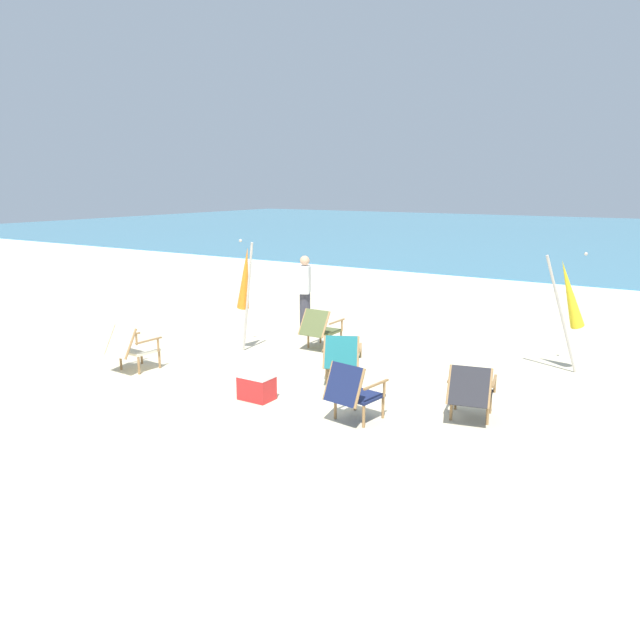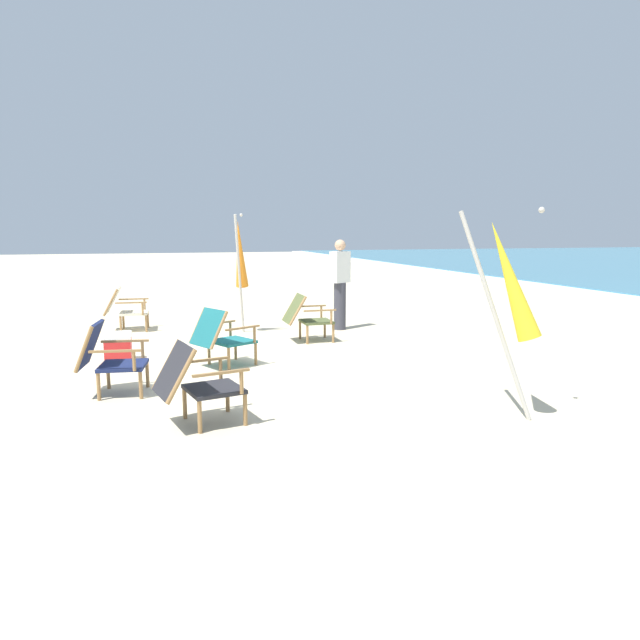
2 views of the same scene
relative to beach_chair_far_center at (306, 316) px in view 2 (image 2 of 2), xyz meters
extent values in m
plane|color=beige|center=(0.96, -1.43, -0.42)|extent=(80.00, 80.00, 0.00)
cube|color=#515B33|center=(0.00, 0.17, -0.10)|extent=(0.52, 0.48, 0.04)
cube|color=#515B33|center=(0.00, -0.20, 0.12)|extent=(0.49, 0.30, 0.46)
cylinder|color=olive|center=(-0.23, 0.39, -0.26)|extent=(0.04, 0.04, 0.32)
cylinder|color=olive|center=(0.23, 0.39, -0.26)|extent=(0.04, 0.04, 0.32)
cylinder|color=olive|center=(-0.23, -0.05, -0.26)|extent=(0.04, 0.04, 0.32)
cylinder|color=olive|center=(0.23, -0.05, -0.26)|extent=(0.04, 0.04, 0.32)
cube|color=olive|center=(-0.28, 0.15, 0.12)|extent=(0.04, 0.53, 0.02)
cylinder|color=olive|center=(-0.28, 0.34, 0.01)|extent=(0.04, 0.04, 0.22)
cube|color=olive|center=(0.28, 0.15, 0.12)|extent=(0.04, 0.53, 0.02)
cylinder|color=olive|center=(0.28, 0.34, 0.01)|extent=(0.04, 0.04, 0.22)
cylinder|color=olive|center=(-0.25, -0.20, 0.12)|extent=(0.04, 0.30, 0.47)
cylinder|color=olive|center=(0.25, -0.20, 0.12)|extent=(0.04, 0.30, 0.47)
cube|color=#19234C|center=(2.35, -2.72, -0.10)|extent=(0.58, 0.55, 0.04)
cube|color=#19234C|center=(2.30, -3.05, 0.14)|extent=(0.52, 0.30, 0.50)
cylinder|color=olive|center=(2.15, -2.47, -0.26)|extent=(0.04, 0.04, 0.32)
cylinder|color=olive|center=(2.61, -2.54, -0.26)|extent=(0.04, 0.04, 0.32)
cylinder|color=olive|center=(2.09, -2.90, -0.26)|extent=(0.04, 0.04, 0.32)
cylinder|color=olive|center=(2.55, -2.97, -0.26)|extent=(0.04, 0.04, 0.32)
cube|color=olive|center=(2.07, -2.70, 0.12)|extent=(0.11, 0.53, 0.02)
cylinder|color=olive|center=(2.10, -2.51, 0.01)|extent=(0.04, 0.04, 0.22)
cube|color=olive|center=(2.62, -2.78, 0.12)|extent=(0.11, 0.53, 0.02)
cylinder|color=olive|center=(2.65, -2.59, 0.01)|extent=(0.04, 0.04, 0.22)
cylinder|color=olive|center=(2.05, -3.02, 0.14)|extent=(0.07, 0.24, 0.50)
cylinder|color=olive|center=(2.56, -3.09, 0.14)|extent=(0.07, 0.24, 0.50)
cube|color=#28282D|center=(3.59, -1.86, -0.10)|extent=(0.61, 0.58, 0.04)
cube|color=#28282D|center=(3.67, -2.22, 0.12)|extent=(0.55, 0.40, 0.47)
cylinder|color=olive|center=(3.31, -1.70, -0.26)|extent=(0.04, 0.04, 0.32)
cylinder|color=olive|center=(3.77, -1.60, -0.26)|extent=(0.04, 0.04, 0.32)
cylinder|color=olive|center=(3.41, -2.12, -0.26)|extent=(0.04, 0.04, 0.32)
cylinder|color=olive|center=(3.86, -2.02, -0.26)|extent=(0.04, 0.04, 0.32)
cube|color=olive|center=(3.32, -1.94, 0.12)|extent=(0.15, 0.52, 0.02)
cylinder|color=olive|center=(3.28, -1.76, 0.01)|extent=(0.04, 0.04, 0.22)
cube|color=olive|center=(3.87, -1.82, 0.12)|extent=(0.15, 0.52, 0.02)
cylinder|color=olive|center=(3.82, -1.63, 0.01)|extent=(0.04, 0.04, 0.22)
cylinder|color=olive|center=(3.42, -2.28, 0.12)|extent=(0.11, 0.30, 0.47)
cylinder|color=olive|center=(3.92, -2.16, 0.12)|extent=(0.11, 0.30, 0.47)
cube|color=beige|center=(-1.88, -2.71, -0.10)|extent=(0.54, 0.51, 0.04)
cube|color=beige|center=(-1.89, -3.08, 0.13)|extent=(0.51, 0.30, 0.47)
cylinder|color=olive|center=(-2.10, -2.49, -0.26)|extent=(0.04, 0.04, 0.32)
cylinder|color=olive|center=(-1.63, -2.51, -0.26)|extent=(0.04, 0.04, 0.32)
cylinder|color=olive|center=(-2.12, -2.92, -0.26)|extent=(0.04, 0.04, 0.32)
cylinder|color=olive|center=(-1.65, -2.94, -0.26)|extent=(0.04, 0.04, 0.32)
cube|color=olive|center=(-2.16, -2.72, 0.12)|extent=(0.06, 0.53, 0.02)
cylinder|color=olive|center=(-2.15, -2.53, 0.01)|extent=(0.04, 0.04, 0.22)
cube|color=olive|center=(-1.60, -2.75, 0.12)|extent=(0.06, 0.53, 0.02)
cylinder|color=olive|center=(-1.59, -2.56, 0.01)|extent=(0.04, 0.04, 0.22)
cylinder|color=olive|center=(-2.15, -3.06, 0.13)|extent=(0.05, 0.28, 0.48)
cylinder|color=olive|center=(-1.64, -3.09, 0.13)|extent=(0.05, 0.28, 0.48)
cube|color=#196066|center=(1.30, -1.38, -0.10)|extent=(0.68, 0.66, 0.04)
cube|color=#196066|center=(1.47, -1.71, 0.13)|extent=(0.57, 0.48, 0.47)
cylinder|color=olive|center=(1.00, -1.29, -0.26)|extent=(0.04, 0.04, 0.32)
cylinder|color=olive|center=(1.41, -1.08, -0.26)|extent=(0.04, 0.04, 0.32)
cylinder|color=olive|center=(1.19, -1.68, -0.26)|extent=(0.04, 0.04, 0.32)
cylinder|color=olive|center=(1.61, -1.47, -0.26)|extent=(0.04, 0.04, 0.32)
cube|color=olive|center=(1.06, -1.53, 0.12)|extent=(0.27, 0.49, 0.02)
cylinder|color=olive|center=(0.98, -1.36, 0.01)|extent=(0.04, 0.04, 0.22)
cube|color=olive|center=(1.56, -1.27, 0.12)|extent=(0.27, 0.49, 0.02)
cylinder|color=olive|center=(1.48, -1.10, 0.01)|extent=(0.04, 0.04, 0.22)
cylinder|color=olive|center=(1.24, -1.82, 0.13)|extent=(0.17, 0.27, 0.47)
cylinder|color=olive|center=(1.70, -1.59, 0.13)|extent=(0.17, 0.27, 0.47)
cylinder|color=#B7B2A8|center=(-0.97, -0.93, 0.61)|extent=(0.45, 0.22, 2.07)
cone|color=orange|center=(-1.04, -0.90, 0.97)|extent=(0.50, 0.37, 1.18)
sphere|color=#B7B2A8|center=(-1.17, -0.85, 1.64)|extent=(0.06, 0.06, 0.06)
cylinder|color=#B7B2A8|center=(4.14, 0.76, 0.56)|extent=(0.54, 0.60, 1.99)
cone|color=yellow|center=(4.22, 0.86, 0.91)|extent=(0.56, 0.60, 1.16)
sphere|color=#B7B2A8|center=(4.38, 1.03, 1.55)|extent=(0.06, 0.06, 0.06)
cylinder|color=#383842|center=(-0.93, 0.88, 0.01)|extent=(0.22, 0.22, 0.86)
cube|color=white|center=(-0.93, 0.88, 0.72)|extent=(0.32, 0.39, 0.56)
sphere|color=tan|center=(-0.93, 0.88, 1.11)|extent=(0.20, 0.20, 0.20)
cube|color=red|center=(0.73, -2.86, -0.25)|extent=(0.48, 0.34, 0.34)
cube|color=white|center=(0.73, -2.86, -0.05)|extent=(0.49, 0.35, 0.06)
camera|label=1|loc=(6.12, -9.63, 2.66)|focal=35.00mm
camera|label=2|loc=(8.83, -2.36, 1.37)|focal=32.00mm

